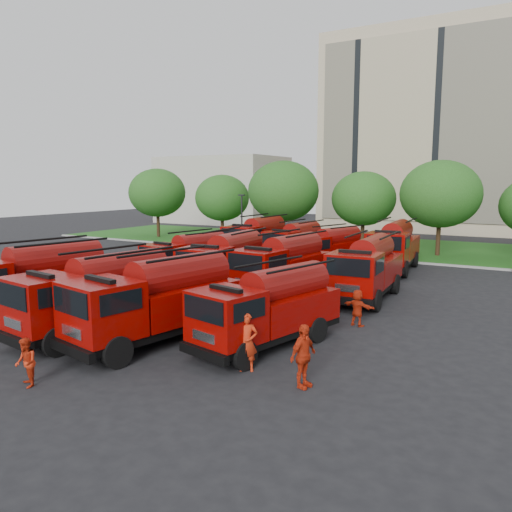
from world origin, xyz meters
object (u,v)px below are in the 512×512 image
at_px(fire_truck_5, 227,262).
at_px(firefighter_5, 357,326).
at_px(firefighter_0, 247,370).
at_px(firefighter_3, 262,338).
at_px(fire_truck_10, 330,248).
at_px(fire_truck_3, 268,308).
at_px(fire_truck_9, 296,242).
at_px(fire_truck_2, 157,301).
at_px(fire_truck_11, 394,246).
at_px(fire_truck_8, 258,238).
at_px(firefighter_4, 160,288).
at_px(fire_truck_0, 32,281).
at_px(fire_truck_6, 283,265).
at_px(firefighter_1, 27,386).
at_px(fire_truck_4, 189,257).
at_px(fire_truck_1, 98,295).
at_px(firefighter_2, 303,387).

distance_m(fire_truck_5, firefighter_5, 9.53).
distance_m(fire_truck_5, firefighter_0, 12.57).
bearing_deg(firefighter_3, fire_truck_10, -80.98).
height_order(fire_truck_5, firefighter_5, fire_truck_5).
height_order(fire_truck_3, fire_truck_9, fire_truck_9).
bearing_deg(fire_truck_2, fire_truck_3, 34.51).
bearing_deg(fire_truck_11, firefighter_0, -92.29).
relative_size(fire_truck_2, firefighter_3, 5.16).
xyz_separation_m(fire_truck_3, fire_truck_5, (-6.80, 7.51, 0.16)).
height_order(fire_truck_8, fire_truck_11, fire_truck_11).
bearing_deg(firefighter_4, fire_truck_11, -71.73).
bearing_deg(fire_truck_8, fire_truck_3, -59.44).
bearing_deg(fire_truck_0, fire_truck_5, 73.61).
bearing_deg(fire_truck_10, fire_truck_2, -72.05).
relative_size(fire_truck_8, fire_truck_9, 1.09).
height_order(fire_truck_6, fire_truck_11, fire_truck_11).
distance_m(fire_truck_8, firefighter_1, 26.82).
distance_m(fire_truck_4, fire_truck_10, 10.49).
height_order(fire_truck_4, firefighter_0, fire_truck_4).
bearing_deg(firefighter_3, fire_truck_6, -72.53).
height_order(fire_truck_9, firefighter_5, fire_truck_9).
relative_size(fire_truck_1, fire_truck_8, 1.00).
height_order(fire_truck_2, fire_truck_3, fire_truck_2).
height_order(fire_truck_4, firefighter_4, fire_truck_4).
bearing_deg(fire_truck_2, fire_truck_6, 99.14).
relative_size(fire_truck_4, fire_truck_6, 0.91).
bearing_deg(firefighter_3, firefighter_0, 107.37).
xyz_separation_m(fire_truck_11, firefighter_4, (-10.26, -13.10, -1.72)).
distance_m(fire_truck_1, fire_truck_6, 10.86).
relative_size(fire_truck_3, fire_truck_8, 0.93).
bearing_deg(firefighter_2, fire_truck_9, 37.80).
distance_m(firefighter_1, firefighter_2, 8.41).
height_order(fire_truck_2, fire_truck_8, fire_truck_8).
distance_m(fire_truck_5, firefighter_2, 14.18).
height_order(fire_truck_8, firefighter_4, fire_truck_8).
xyz_separation_m(fire_truck_11, firefighter_5, (2.32, -14.74, -1.72)).
distance_m(fire_truck_2, firefighter_3, 4.42).
bearing_deg(fire_truck_3, firefighter_0, -63.90).
bearing_deg(fire_truck_9, fire_truck_6, -64.43).
bearing_deg(firefighter_2, firefighter_1, 131.42).
height_order(fire_truck_8, firefighter_2, fire_truck_8).
distance_m(fire_truck_2, firefighter_2, 7.00).
bearing_deg(firefighter_0, firefighter_4, 114.94).
bearing_deg(firefighter_0, firefighter_1, -166.58).
relative_size(firefighter_1, firefighter_3, 1.04).
bearing_deg(fire_truck_6, firefighter_0, -63.21).
bearing_deg(fire_truck_11, fire_truck_8, 176.34).
bearing_deg(fire_truck_10, firefighter_1, -73.82).
bearing_deg(firefighter_1, fire_truck_11, 108.45).
xyz_separation_m(fire_truck_0, fire_truck_9, (3.49, 20.76, -0.15)).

